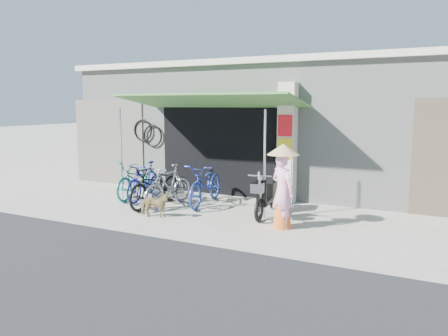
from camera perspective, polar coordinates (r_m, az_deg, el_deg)
The scene contains 14 objects.
ground at distance 9.36m, azimuth -1.64°, elevation -6.94°, with size 80.00×80.00×0.00m, color #AFAB9E.
road_strip at distance 6.01m, azimuth -23.20°, elevation -16.48°, with size 80.00×6.00×0.01m, color #2C2C2E.
bicycle_shop at distance 13.75m, azimuth 8.40°, elevation 5.60°, with size 12.30×5.30×3.66m.
shop_pillar at distance 11.00m, azimuth 8.30°, elevation 3.19°, with size 0.42×0.44×3.00m.
awning at distance 10.89m, azimuth -1.87°, elevation 8.57°, with size 4.60×1.88×2.72m.
neighbour_left at distance 14.09m, azimuth -14.78°, elevation 3.30°, with size 2.60×0.06×2.60m, color #6B665B.
bike_teal at distance 11.80m, azimuth -11.13°, elevation -1.42°, with size 0.67×1.91×1.00m, color #1A7866.
bike_blue at distance 11.41m, azimuth -10.22°, elevation -1.74°, with size 0.47×1.66×1.00m, color #21269A.
bike_black at distance 10.72m, azimuth -8.89°, elevation -2.26°, with size 0.68×1.96×1.03m, color black.
bike_silver at distance 10.67m, azimuth -7.22°, elevation -2.29°, with size 0.48×1.70×1.02m, color #9B9B9F.
bike_navy at distance 10.76m, azimuth -2.33°, elevation -2.11°, with size 0.69×1.97×1.03m, color navy.
street_dog at distance 9.70m, azimuth -9.05°, elevation -4.78°, with size 0.30×0.67×0.56m, color #967A4F.
moped at distance 9.84m, azimuth 5.65°, elevation -3.49°, with size 0.51×1.77×1.00m.
nun at distance 8.74m, azimuth 7.67°, elevation -2.42°, with size 0.66×0.64×1.70m.
Camera 1 is at (4.26, -7.96, 2.46)m, focal length 35.00 mm.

